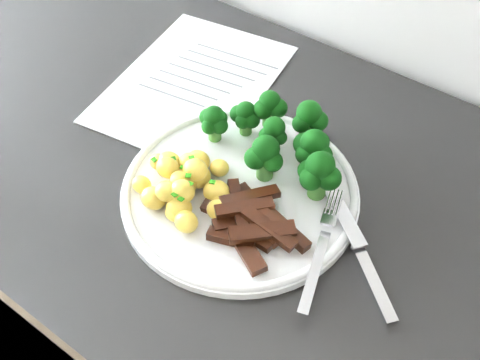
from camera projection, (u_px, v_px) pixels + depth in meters
counter at (256, 346)px, 1.12m from camera, size 2.52×0.63×0.94m
recipe_paper at (193, 83)px, 0.91m from camera, size 0.27×0.35×0.00m
plate at (240, 191)px, 0.75m from camera, size 0.31×0.31×0.02m
broccoli at (284, 139)px, 0.75m from camera, size 0.22×0.13×0.07m
potatoes at (187, 184)px, 0.73m from camera, size 0.14×0.12×0.04m
beef_strips at (252, 222)px, 0.70m from camera, size 0.14×0.12×0.03m
fork at (320, 252)px, 0.67m from camera, size 0.07×0.18×0.02m
knife at (364, 261)px, 0.68m from camera, size 0.18×0.15×0.02m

